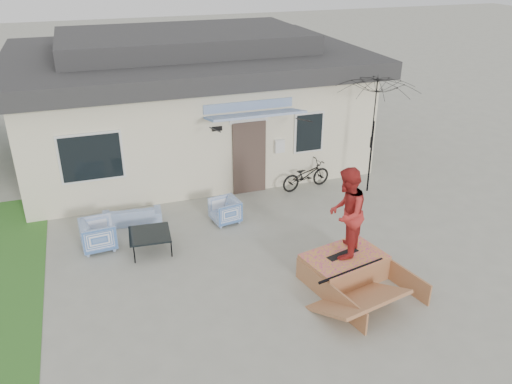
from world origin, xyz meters
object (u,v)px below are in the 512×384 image
object	(u,v)px
armchair_left	(98,233)
patio_umbrella	(373,133)
loveseat	(132,212)
coffee_table	(150,242)
skateboard	(343,254)
skater	(346,212)
bicycle	(306,172)
armchair_right	(225,210)
skate_ramp	(344,267)

from	to	relation	value
armchair_left	patio_umbrella	world-z (taller)	patio_umbrella
loveseat	coffee_table	size ratio (longest dim) A/B	1.58
skateboard	skater	world-z (taller)	skater
armchair_left	bicycle	size ratio (longest dim) A/B	0.50
armchair_right	patio_umbrella	distance (m)	4.65
armchair_left	bicycle	world-z (taller)	bicycle
skateboard	bicycle	bearing A→B (deg)	60.99
bicycle	skateboard	distance (m)	4.50
armchair_left	skateboard	distance (m)	5.64
armchair_right	coffee_table	size ratio (longest dim) A/B	0.74
armchair_left	skater	distance (m)	5.76
skater	armchair_right	bearing A→B (deg)	-112.44
patio_umbrella	bicycle	bearing A→B (deg)	155.57
coffee_table	bicycle	distance (m)	5.21
skateboard	coffee_table	bearing A→B (deg)	132.40
coffee_table	skater	size ratio (longest dim) A/B	0.48
armchair_right	skate_ramp	distance (m)	3.65
patio_umbrella	skater	world-z (taller)	skater
bicycle	skater	world-z (taller)	skater
armchair_left	skater	xyz separation A→B (m)	(4.85, -2.88, 1.18)
skater	patio_umbrella	bearing A→B (deg)	-177.39
skateboard	skater	xyz separation A→B (m)	(0.00, -0.00, 1.00)
coffee_table	armchair_left	bearing A→B (deg)	155.37
armchair_left	skater	size ratio (longest dim) A/B	0.40
skate_ramp	patio_umbrella	bearing A→B (deg)	41.41
bicycle	skater	xyz separation A→B (m)	(-1.07, -4.37, 1.06)
coffee_table	patio_umbrella	bearing A→B (deg)	11.15
skateboard	patio_umbrella	bearing A→B (deg)	38.19
armchair_left	skateboard	bearing A→B (deg)	-125.31
armchair_right	skateboard	xyz separation A→B (m)	(1.71, -3.16, 0.23)
skate_ramp	skateboard	bearing A→B (deg)	90.00
armchair_right	coffee_table	distance (m)	2.18
loveseat	skateboard	distance (m)	5.57
bicycle	skate_ramp	world-z (taller)	bicycle
coffee_table	skateboard	world-z (taller)	skateboard
coffee_table	skate_ramp	world-z (taller)	skate_ramp
bicycle	coffee_table	bearing A→B (deg)	102.37
armchair_left	skateboard	world-z (taller)	armchair_left
coffee_table	bicycle	bearing A→B (deg)	22.66
skate_ramp	bicycle	bearing A→B (deg)	64.00
bicycle	skate_ramp	size ratio (longest dim) A/B	0.72
loveseat	skater	distance (m)	5.71
patio_umbrella	skater	distance (m)	4.53
skate_ramp	armchair_right	bearing A→B (deg)	105.61
coffee_table	loveseat	bearing A→B (deg)	98.96
armchair_right	patio_umbrella	world-z (taller)	patio_umbrella
armchair_left	patio_umbrella	xyz separation A→B (m)	(7.54, 0.75, 1.36)
loveseat	coffee_table	xyz separation A→B (m)	(0.24, -1.53, -0.06)
armchair_right	skater	xyz separation A→B (m)	(1.71, -3.16, 1.22)
patio_umbrella	skater	xyz separation A→B (m)	(-2.70, -3.63, -0.18)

